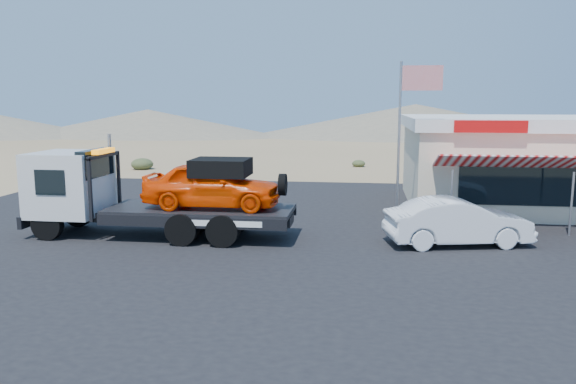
% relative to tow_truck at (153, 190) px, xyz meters
% --- Properties ---
extents(ground, '(120.00, 120.00, 0.00)m').
position_rel_tow_truck_xyz_m(ground, '(3.64, -1.32, -1.60)').
color(ground, '#8F7751').
rests_on(ground, ground).
extents(asphalt_lot, '(32.00, 24.00, 0.02)m').
position_rel_tow_truck_xyz_m(asphalt_lot, '(5.64, 1.68, -1.59)').
color(asphalt_lot, black).
rests_on(asphalt_lot, ground).
extents(tow_truck, '(8.90, 2.64, 2.97)m').
position_rel_tow_truck_xyz_m(tow_truck, '(0.00, 0.00, 0.00)').
color(tow_truck, black).
rests_on(tow_truck, asphalt_lot).
extents(white_sedan, '(4.80, 2.55, 1.50)m').
position_rel_tow_truck_xyz_m(white_sedan, '(10.09, 0.13, -0.83)').
color(white_sedan, silver).
rests_on(white_sedan, asphalt_lot).
extents(jerky_store, '(10.40, 9.97, 3.90)m').
position_rel_tow_truck_xyz_m(jerky_store, '(14.14, 7.65, 0.39)').
color(jerky_store, beige).
rests_on(jerky_store, asphalt_lot).
extents(flagpole, '(1.55, 0.10, 6.00)m').
position_rel_tow_truck_xyz_m(flagpole, '(8.58, 3.18, 2.16)').
color(flagpole, '#99999E').
rests_on(flagpole, asphalt_lot).
extents(desert_scrub, '(27.04, 30.38, 0.80)m').
position_rel_tow_truck_xyz_m(desert_scrub, '(-8.26, 10.88, -1.29)').
color(desert_scrub, '#354224').
rests_on(desert_scrub, ground).
extents(distant_hills, '(126.00, 48.00, 4.20)m').
position_rel_tow_truck_xyz_m(distant_hills, '(-6.13, 53.82, 0.29)').
color(distant_hills, '#726B59').
rests_on(distant_hills, ground).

